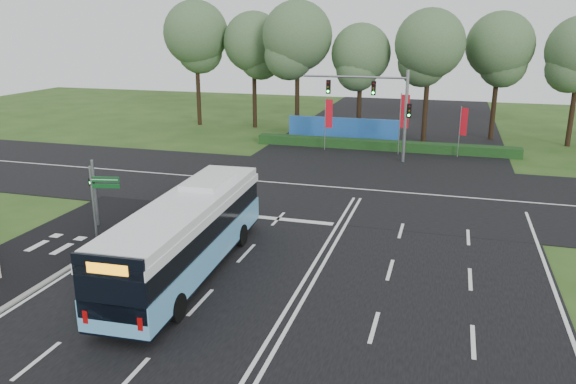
{
  "coord_description": "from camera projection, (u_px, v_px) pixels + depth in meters",
  "views": [
    {
      "loc": [
        5.28,
        -22.55,
        10.14
      ],
      "look_at": [
        -1.87,
        2.0,
        2.55
      ],
      "focal_mm": 35.0,
      "sensor_mm": 36.0,
      "label": 1
    }
  ],
  "objects": [
    {
      "name": "road_cross",
      "position": [
        359.0,
        189.0,
        36.1
      ],
      "size": [
        120.0,
        14.0,
        0.05
      ],
      "primitive_type": "cube",
      "color": "black",
      "rests_on": "ground"
    },
    {
      "name": "pedestrian_signal",
      "position": [
        94.0,
        191.0,
        28.96
      ],
      "size": [
        0.32,
        0.42,
        3.58
      ],
      "rotation": [
        0.0,
        0.0,
        -0.23
      ],
      "color": "gray",
      "rests_on": "ground"
    },
    {
      "name": "ground",
      "position": [
        316.0,
        262.0,
        25.06
      ],
      "size": [
        120.0,
        120.0,
        0.0
      ],
      "primitive_type": "plane",
      "color": "#284818",
      "rests_on": "ground"
    },
    {
      "name": "banner_flag_left",
      "position": [
        328.0,
        117.0,
        46.68
      ],
      "size": [
        0.65,
        0.07,
        4.39
      ],
      "rotation": [
        0.0,
        0.0,
        0.01
      ],
      "color": "gray",
      "rests_on": "ground"
    },
    {
      "name": "banner_flag_right",
      "position": [
        463.0,
        124.0,
        44.14
      ],
      "size": [
        0.57,
        0.27,
        4.08
      ],
      "rotation": [
        0.0,
        0.0,
        -0.39
      ],
      "color": "gray",
      "rests_on": "ground"
    },
    {
      "name": "road_main",
      "position": [
        316.0,
        262.0,
        25.06
      ],
      "size": [
        20.0,
        120.0,
        0.04
      ],
      "primitive_type": "cube",
      "color": "black",
      "rests_on": "ground"
    },
    {
      "name": "street_sign",
      "position": [
        99.0,
        193.0,
        27.13
      ],
      "size": [
        1.42,
        0.38,
        3.7
      ],
      "rotation": [
        0.0,
        0.0,
        0.21
      ],
      "color": "gray",
      "rests_on": "ground"
    },
    {
      "name": "kerb_strip",
      "position": [
        80.0,
        261.0,
        24.99
      ],
      "size": [
        0.25,
        18.0,
        0.12
      ],
      "primitive_type": "cube",
      "color": "gray",
      "rests_on": "ground"
    },
    {
      "name": "city_bus",
      "position": [
        188.0,
        234.0,
        23.44
      ],
      "size": [
        3.17,
        12.41,
        3.53
      ],
      "rotation": [
        0.0,
        0.0,
        0.05
      ],
      "color": "#5CA6D6",
      "rests_on": "ground"
    },
    {
      "name": "banner_flag_mid",
      "position": [
        403.0,
        115.0,
        44.94
      ],
      "size": [
        0.73,
        0.19,
        5.0
      ],
      "rotation": [
        0.0,
        0.0,
        -0.18
      ],
      "color": "gray",
      "rests_on": "ground"
    },
    {
      "name": "blue_hoarding",
      "position": [
        343.0,
        130.0,
        50.67
      ],
      "size": [
        10.0,
        0.3,
        2.2
      ],
      "primitive_type": "cube",
      "color": "#1F55A9",
      "rests_on": "ground"
    },
    {
      "name": "eucalyptus_row",
      "position": [
        382.0,
        43.0,
        51.37
      ],
      "size": [
        47.54,
        9.45,
        12.71
      ],
      "color": "black",
      "rests_on": "ground"
    },
    {
      "name": "traffic_light_gantry",
      "position": [
        382.0,
        101.0,
        42.54
      ],
      "size": [
        8.41,
        0.28,
        7.0
      ],
      "color": "gray",
      "rests_on": "ground"
    },
    {
      "name": "bike_path",
      "position": [
        35.0,
        256.0,
        25.65
      ],
      "size": [
        5.0,
        18.0,
        0.06
      ],
      "primitive_type": "cube",
      "color": "black",
      "rests_on": "ground"
    },
    {
      "name": "hedge",
      "position": [
        383.0,
        145.0,
        47.5
      ],
      "size": [
        22.0,
        1.2,
        0.8
      ],
      "primitive_type": "cube",
      "color": "#133312",
      "rests_on": "ground"
    }
  ]
}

